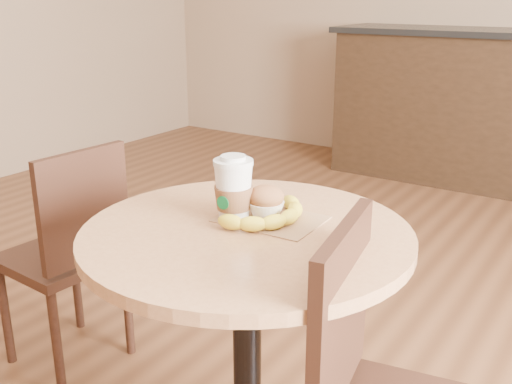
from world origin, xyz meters
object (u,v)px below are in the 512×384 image
chair_left (70,250)px  muffin (266,202)px  cafe_table (247,303)px  coffee_cup (234,191)px  banana (270,214)px

chair_left → muffin: bearing=89.8°
cafe_table → coffee_cup: coffee_cup is taller
muffin → banana: muffin is taller
coffee_cup → chair_left: bearing=169.7°
cafe_table → chair_left: size_ratio=0.96×
cafe_table → chair_left: bearing=170.3°
chair_left → coffee_cup: bearing=86.0°
coffee_cup → banana: coffee_cup is taller
coffee_cup → banana: (0.08, 0.03, -0.05)m
cafe_table → coffee_cup: (-0.06, 0.04, 0.26)m
coffee_cup → cafe_table: bearing=-33.6°
muffin → banana: size_ratio=0.35×
chair_left → muffin: 0.90m
chair_left → coffee_cup: coffee_cup is taller
cafe_table → coffee_cup: 0.27m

